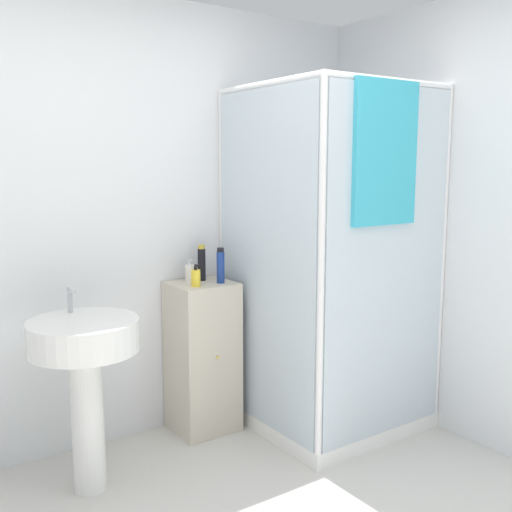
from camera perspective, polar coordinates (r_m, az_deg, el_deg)
wall_back at (r=3.43m, az=-14.01°, el=2.94°), size 6.40×0.06×2.50m
shower_enclosure at (r=3.63m, az=7.00°, el=-7.78°), size 0.96×0.99×2.02m
vanity_cabinet at (r=3.61m, az=-5.12°, el=-9.54°), size 0.36×0.35×0.90m
sink at (r=3.00m, az=-15.99°, el=-9.63°), size 0.52×0.52×0.99m
soap_dispenser at (r=3.39m, az=-5.76°, el=-2.06°), size 0.05×0.05×0.13m
shampoo_bottle_tall_black at (r=3.55m, az=-5.20°, el=-0.69°), size 0.05×0.05×0.21m
shampoo_bottle_blue at (r=3.47m, az=-3.40°, el=-0.95°), size 0.05×0.05×0.21m
lotion_bottle_white at (r=3.54m, az=-6.32°, el=-1.57°), size 0.05×0.05×0.13m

